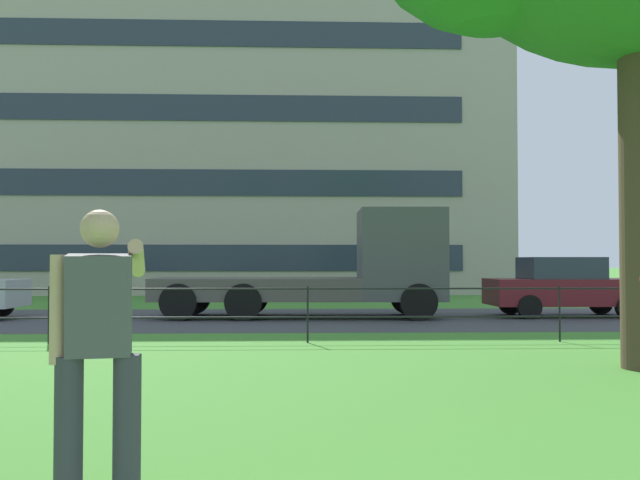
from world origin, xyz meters
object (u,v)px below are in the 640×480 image
at_px(flatbed_truck_left, 343,270).
at_px(apartment_building_background, 185,129).
at_px(person_thrower, 99,348).
at_px(car_maroon_center, 565,287).

height_order(flatbed_truck_left, apartment_building_background, apartment_building_background).
bearing_deg(person_thrower, apartment_building_background, 97.57).
bearing_deg(flatbed_truck_left, person_thrower, -99.52).
distance_m(car_maroon_center, apartment_building_background, 22.99).
bearing_deg(car_maroon_center, apartment_building_background, 124.92).
relative_size(flatbed_truck_left, apartment_building_background, 0.24).
bearing_deg(car_maroon_center, person_thrower, -119.64).
height_order(person_thrower, flatbed_truck_left, flatbed_truck_left).
relative_size(car_maroon_center, apartment_building_background, 0.13).
bearing_deg(person_thrower, car_maroon_center, 60.36).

